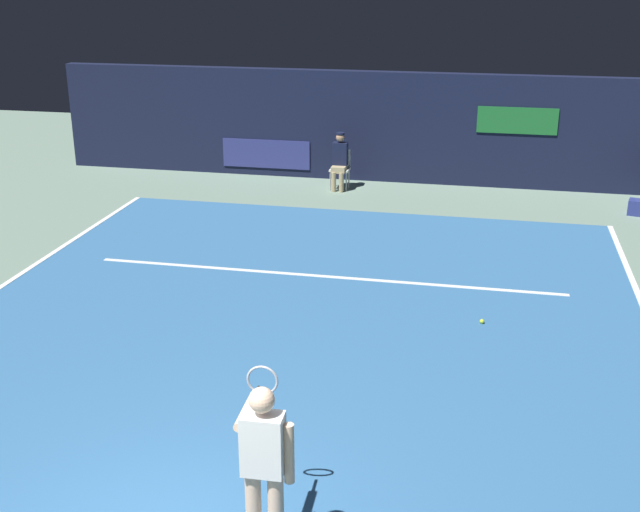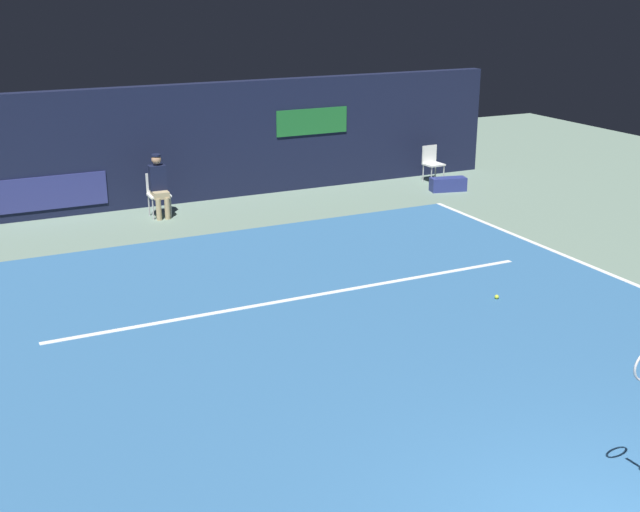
{
  "view_description": "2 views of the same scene",
  "coord_description": "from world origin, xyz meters",
  "px_view_note": "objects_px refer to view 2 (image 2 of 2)",
  "views": [
    {
      "loc": [
        2.54,
        -5.34,
        5.01
      ],
      "look_at": [
        0.12,
        6.15,
        0.71
      ],
      "focal_mm": 45.35,
      "sensor_mm": 36.0,
      "label": 1
    },
    {
      "loc": [
        -4.98,
        -3.73,
        4.68
      ],
      "look_at": [
        -0.07,
        6.39,
        0.9
      ],
      "focal_mm": 45.87,
      "sensor_mm": 36.0,
      "label": 2
    }
  ],
  "objects_px": {
    "line_judge_on_chair": "(159,185)",
    "tennis_ball": "(497,297)",
    "equipment_bag": "(448,184)",
    "courtside_chair_near": "(432,161)"
  },
  "relations": [
    {
      "from": "tennis_ball",
      "to": "equipment_bag",
      "type": "distance_m",
      "value": 6.99
    },
    {
      "from": "tennis_ball",
      "to": "equipment_bag",
      "type": "relative_size",
      "value": 0.08
    },
    {
      "from": "line_judge_on_chair",
      "to": "tennis_ball",
      "type": "distance_m",
      "value": 7.76
    },
    {
      "from": "line_judge_on_chair",
      "to": "equipment_bag",
      "type": "bearing_deg",
      "value": -6.57
    },
    {
      "from": "courtside_chair_near",
      "to": "tennis_ball",
      "type": "height_order",
      "value": "courtside_chair_near"
    },
    {
      "from": "tennis_ball",
      "to": "line_judge_on_chair",
      "type": "bearing_deg",
      "value": 116.26
    },
    {
      "from": "line_judge_on_chair",
      "to": "tennis_ball",
      "type": "xyz_separation_m",
      "value": [
        3.42,
        -6.93,
        -0.64
      ]
    },
    {
      "from": "courtside_chair_near",
      "to": "line_judge_on_chair",
      "type": "bearing_deg",
      "value": -178.16
    },
    {
      "from": "line_judge_on_chair",
      "to": "courtside_chair_near",
      "type": "height_order",
      "value": "line_judge_on_chair"
    },
    {
      "from": "line_judge_on_chair",
      "to": "courtside_chair_near",
      "type": "distance_m",
      "value": 6.91
    }
  ]
}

